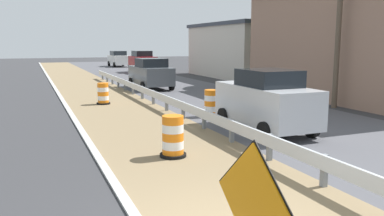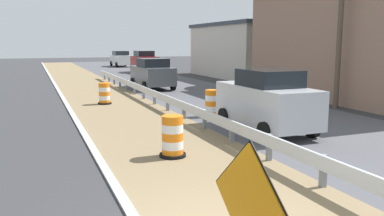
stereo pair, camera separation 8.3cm
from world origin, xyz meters
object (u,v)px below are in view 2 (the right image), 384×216
Objects in this scene: car_lead_far_lane at (152,73)px; traffic_barrel_nearest at (173,138)px; warning_sign_diamond at (248,206)px; traffic_barrel_mid at (104,95)px; car_lead_near_lane at (266,101)px; utility_pole_near at (340,24)px; traffic_barrel_close at (212,104)px; car_trailing_near_lane at (121,59)px; car_mid_far_lane at (145,62)px.

traffic_barrel_nearest is at bearing 164.35° from car_lead_far_lane.
warning_sign_diamond is at bearing 165.52° from car_lead_far_lane.
car_lead_near_lane is (4.08, -8.22, 0.58)m from traffic_barrel_mid.
car_lead_far_lane reaches higher than traffic_barrel_nearest.
traffic_barrel_mid is at bearing 26.50° from car_lead_near_lane.
warning_sign_diamond is 0.26× the size of utility_pole_near.
car_lead_far_lane is (5.02, 21.30, -0.03)m from warning_sign_diamond.
traffic_barrel_nearest is 1.00× the size of traffic_barrel_close.
utility_pole_near is at bearing -142.45° from warning_sign_diamond.
car_trailing_near_lane is (7.33, 41.25, 0.50)m from traffic_barrel_nearest.
car_trailing_near_lane is at bearing -8.62° from car_lead_far_lane.
traffic_barrel_nearest is 1.05× the size of traffic_barrel_mid.
traffic_barrel_mid is at bearing -100.12° from warning_sign_diamond.
traffic_barrel_nearest is 0.26× the size of car_lead_near_lane.
car_lead_near_lane reaches higher than traffic_barrel_nearest.
traffic_barrel_nearest is at bearing -89.41° from traffic_barrel_mid.
warning_sign_diamond is at bearing -93.31° from traffic_barrel_mid.
traffic_barrel_close is at bearing -54.80° from traffic_barrel_mid.
traffic_barrel_mid is 0.24× the size of car_mid_far_lane.
traffic_barrel_mid is 0.14× the size of utility_pole_near.
utility_pole_near reaches higher than car_mid_far_lane.
car_lead_near_lane is (4.99, 7.45, 0.03)m from warning_sign_diamond.
car_trailing_near_lane reaches higher than warning_sign_diamond.
car_mid_far_lane is at bearing 76.16° from traffic_barrel_nearest.
car_trailing_near_lane is 25.88m from car_lead_far_lane.
warning_sign_diamond is at bearing -112.66° from traffic_barrel_close.
traffic_barrel_nearest is (1.01, 5.71, -0.53)m from warning_sign_diamond.
traffic_barrel_nearest is 0.25× the size of car_lead_far_lane.
traffic_barrel_nearest is at bearing -153.86° from utility_pole_near.
traffic_barrel_nearest is 11.31m from utility_pole_near.
car_trailing_near_lane reaches higher than traffic_barrel_nearest.
traffic_barrel_mid is 11.60m from utility_pole_near.
utility_pole_near reaches higher than traffic_barrel_mid.
car_mid_far_lane is (7.37, 29.91, 0.60)m from traffic_barrel_nearest.
traffic_barrel_close is at bearing 9.68° from car_lead_near_lane.
car_mid_far_lane is at bearing 69.46° from traffic_barrel_mid.
traffic_barrel_mid is at bearing -22.33° from car_mid_far_lane.
car_mid_far_lane reaches higher than warning_sign_diamond.
traffic_barrel_close is 6.15m from traffic_barrel_mid.
car_lead_far_lane is (4.01, 15.59, 0.50)m from traffic_barrel_nearest.
utility_pole_near reaches higher than car_lead_far_lane.
traffic_barrel_nearest is at bearing -124.85° from traffic_barrel_close.
car_lead_near_lane is at bearing -130.61° from warning_sign_diamond.
car_lead_near_lane is at bearing -8.66° from car_mid_far_lane.
utility_pole_near is at bearing -62.05° from car_lead_near_lane.
traffic_barrel_nearest reaches higher than traffic_barrel_mid.
traffic_barrel_nearest is 6.02m from traffic_barrel_close.
car_lead_near_lane is (0.54, -3.20, 0.56)m from traffic_barrel_close.
car_trailing_near_lane is 36.67m from utility_pole_near.
traffic_barrel_close is 0.15× the size of utility_pole_near.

